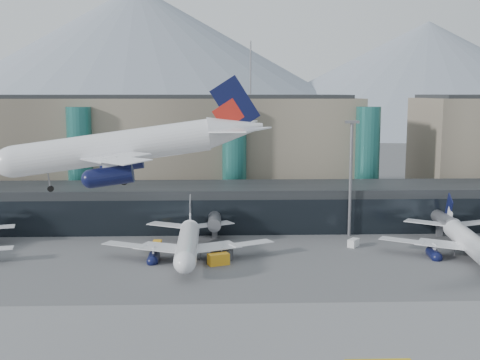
% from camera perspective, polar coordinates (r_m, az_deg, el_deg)
% --- Properties ---
extents(ground, '(900.00, 900.00, 0.00)m').
position_cam_1_polar(ground, '(87.99, -2.67, -12.81)').
color(ground, '#515154').
rests_on(ground, ground).
extents(concourse, '(170.00, 27.00, 10.00)m').
position_cam_1_polar(concourse, '(142.33, -2.40, -2.51)').
color(concourse, black).
rests_on(concourse, ground).
extents(terminal_main, '(130.00, 30.00, 31.00)m').
position_cam_1_polar(terminal_main, '(174.81, -10.56, 2.85)').
color(terminal_main, gray).
rests_on(terminal_main, ground).
extents(teal_towers, '(116.40, 19.40, 46.00)m').
position_cam_1_polar(teal_towers, '(157.91, -7.81, 1.82)').
color(teal_towers, '#276D67').
rests_on(teal_towers, ground).
extents(mountain_ridge, '(910.00, 400.00, 110.00)m').
position_cam_1_polar(mountain_ridge, '(462.51, -0.10, 10.07)').
color(mountain_ridge, gray).
rests_on(mountain_ridge, ground).
extents(lightmast_mid, '(3.00, 1.20, 25.60)m').
position_cam_1_polar(lightmast_mid, '(134.32, 10.46, 0.79)').
color(lightmast_mid, slate).
rests_on(lightmast_mid, ground).
extents(hero_jet, '(31.47, 32.33, 10.41)m').
position_cam_1_polar(hero_jet, '(69.71, -9.46, 4.04)').
color(hero_jet, silver).
rests_on(hero_jet, ground).
extents(jet_parked_mid, '(35.09, 33.90, 11.30)m').
position_cam_1_polar(jet_parked_mid, '(117.89, -4.93, -5.16)').
color(jet_parked_mid, silver).
rests_on(jet_parked_mid, ground).
extents(jet_parked_right, '(34.86, 34.67, 11.29)m').
position_cam_1_polar(jet_parked_right, '(127.24, 20.51, -4.66)').
color(jet_parked_right, silver).
rests_on(jet_parked_right, ground).
extents(veh_b, '(1.81, 2.85, 1.61)m').
position_cam_1_polar(veh_b, '(124.61, -7.87, -6.11)').
color(veh_b, orange).
rests_on(veh_b, ground).
extents(veh_c, '(4.34, 3.22, 2.15)m').
position_cam_1_polar(veh_c, '(115.74, -1.72, -7.02)').
color(veh_c, '#49494E').
rests_on(veh_c, ground).
extents(veh_d, '(2.90, 3.17, 1.62)m').
position_cam_1_polar(veh_d, '(127.28, 10.71, -5.87)').
color(veh_d, silver).
rests_on(veh_d, ground).
extents(veh_h, '(4.28, 3.21, 2.11)m').
position_cam_1_polar(veh_h, '(112.34, -2.06, -7.51)').
color(veh_h, orange).
rests_on(veh_h, ground).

